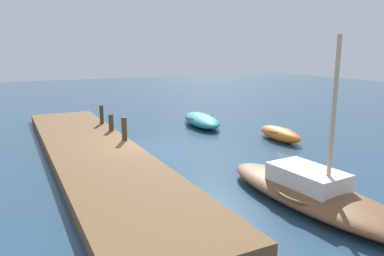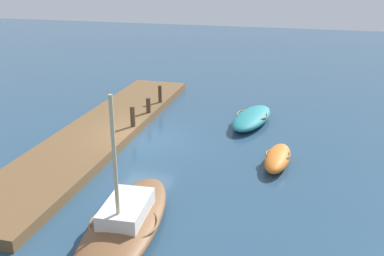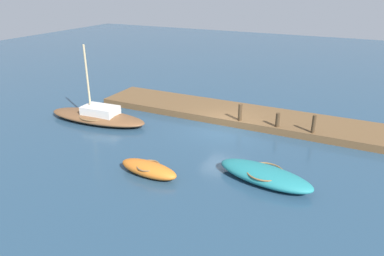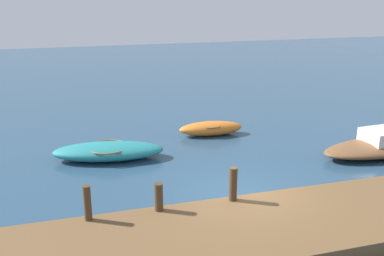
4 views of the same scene
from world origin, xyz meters
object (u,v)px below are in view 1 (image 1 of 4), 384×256
dinghy_orange (280,134)px  mooring_post_mid_west (111,122)px  sailboat_brown (313,192)px  mooring_post_west (102,114)px  motorboat_teal (201,120)px  mooring_post_mid_east (124,129)px

dinghy_orange → mooring_post_mid_west: 8.37m
sailboat_brown → mooring_post_west: 12.86m
motorboat_teal → mooring_post_mid_east: size_ratio=4.38×
mooring_post_mid_east → mooring_post_west: bearing=180.0°
sailboat_brown → dinghy_orange: size_ratio=2.25×
dinghy_orange → mooring_post_west: 9.49m
motorboat_teal → mooring_post_mid_west: size_ratio=5.53×
mooring_post_mid_east → sailboat_brown: bearing=20.2°
sailboat_brown → motorboat_teal: 11.62m
dinghy_orange → mooring_post_mid_east: (-1.79, -7.31, 0.62)m
motorboat_teal → mooring_post_west: (-1.14, -5.56, 0.59)m
mooring_post_west → mooring_post_mid_east: bearing=0.0°
mooring_post_west → mooring_post_mid_west: mooring_post_west is taller
mooring_post_mid_west → dinghy_orange: bearing=61.0°
mooring_post_west → mooring_post_mid_west: bearing=0.0°
mooring_post_mid_west → mooring_post_mid_east: bearing=0.0°
motorboat_teal → dinghy_orange: bearing=30.0°
sailboat_brown → dinghy_orange: bearing=142.8°
dinghy_orange → mooring_post_west: (-6.02, -7.31, 0.61)m
motorboat_teal → mooring_post_mid_west: mooring_post_mid_west is taller
dinghy_orange → mooring_post_mid_east: mooring_post_mid_east is taller
sailboat_brown → dinghy_orange: sailboat_brown is taller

